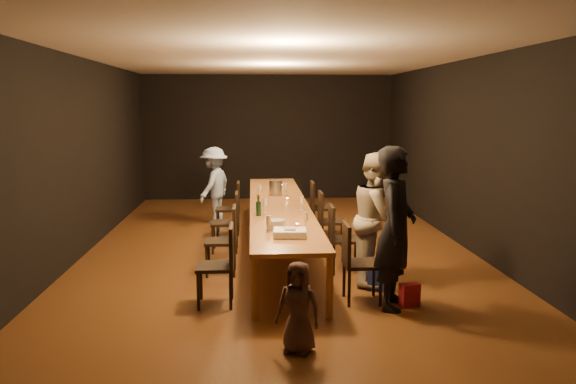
{
  "coord_description": "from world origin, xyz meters",
  "views": [
    {
      "loc": [
        -0.42,
        -8.64,
        2.28
      ],
      "look_at": [
        0.11,
        -0.43,
        1.0
      ],
      "focal_mm": 35.0,
      "sensor_mm": 36.0,
      "label": 1
    }
  ],
  "objects": [
    {
      "name": "woman_tan",
      "position": [
        1.18,
        -1.72,
        0.85
      ],
      "size": [
        0.88,
        0.99,
        1.69
      ],
      "primitive_type": "imported",
      "rotation": [
        0.0,
        0.0,
        1.24
      ],
      "color": "#BCAB8D",
      "rests_on": "ground"
    },
    {
      "name": "wineglass_5",
      "position": [
        0.16,
        0.81,
        0.85
      ],
      "size": [
        0.06,
        0.06,
        0.21
      ],
      "primitive_type": null,
      "color": "silver",
      "rests_on": "table"
    },
    {
      "name": "gift_bag_blue",
      "position": [
        1.15,
        -2.01,
        0.16
      ],
      "size": [
        0.31,
        0.26,
        0.32
      ],
      "primitive_type": "cube",
      "rotation": [
        0.0,
        0.0,
        -0.41
      ],
      "color": "#223594",
      "rests_on": "ground"
    },
    {
      "name": "birthday_cake",
      "position": [
        0.02,
        -2.24,
        0.79
      ],
      "size": [
        0.41,
        0.34,
        0.09
      ],
      "rotation": [
        0.0,
        0.0,
        -0.09
      ],
      "color": "white",
      "rests_on": "table"
    },
    {
      "name": "table",
      "position": [
        0.0,
        0.0,
        0.7
      ],
      "size": [
        0.9,
        6.0,
        0.75
      ],
      "color": "#9C552D",
      "rests_on": "ground"
    },
    {
      "name": "chair_right_2",
      "position": [
        0.85,
        0.0,
        0.47
      ],
      "size": [
        0.42,
        0.42,
        0.93
      ],
      "primitive_type": null,
      "rotation": [
        0.0,
        0.0,
        -1.57
      ],
      "color": "black",
      "rests_on": "ground"
    },
    {
      "name": "chair_left_0",
      "position": [
        -0.85,
        -2.4,
        0.47
      ],
      "size": [
        0.42,
        0.42,
        0.93
      ],
      "primitive_type": null,
      "rotation": [
        0.0,
        0.0,
        1.57
      ],
      "color": "black",
      "rests_on": "ground"
    },
    {
      "name": "wineglass_0",
      "position": [
        -0.22,
        -1.98,
        0.85
      ],
      "size": [
        0.06,
        0.06,
        0.21
      ],
      "primitive_type": null,
      "color": "beige",
      "rests_on": "table"
    },
    {
      "name": "plate_stack",
      "position": [
        -0.13,
        -1.86,
        0.81
      ],
      "size": [
        0.25,
        0.25,
        0.12
      ],
      "primitive_type": "cylinder",
      "rotation": [
        0.0,
        0.0,
        -0.15
      ],
      "color": "silver",
      "rests_on": "table"
    },
    {
      "name": "chair_right_3",
      "position": [
        0.85,
        1.2,
        0.47
      ],
      "size": [
        0.42,
        0.42,
        0.93
      ],
      "primitive_type": null,
      "rotation": [
        0.0,
        0.0,
        -1.57
      ],
      "color": "black",
      "rests_on": "ground"
    },
    {
      "name": "wineglass_2",
      "position": [
        -0.23,
        -0.73,
        0.85
      ],
      "size": [
        0.06,
        0.06,
        0.21
      ],
      "primitive_type": null,
      "color": "silver",
      "rests_on": "table"
    },
    {
      "name": "chair_right_0",
      "position": [
        0.85,
        -2.4,
        0.47
      ],
      "size": [
        0.42,
        0.42,
        0.93
      ],
      "primitive_type": null,
      "rotation": [
        0.0,
        0.0,
        -1.57
      ],
      "color": "black",
      "rests_on": "ground"
    },
    {
      "name": "chair_left_3",
      "position": [
        -0.85,
        1.2,
        0.47
      ],
      "size": [
        0.42,
        0.42,
        0.93
      ],
      "primitive_type": null,
      "rotation": [
        0.0,
        0.0,
        1.57
      ],
      "color": "black",
      "rests_on": "ground"
    },
    {
      "name": "tealight_far",
      "position": [
        0.15,
        1.86,
        0.77
      ],
      "size": [
        0.05,
        0.05,
        0.03
      ],
      "primitive_type": "cylinder",
      "color": "#B2B7B2",
      "rests_on": "table"
    },
    {
      "name": "ground",
      "position": [
        0.0,
        0.0,
        0.0
      ],
      "size": [
        10.0,
        10.0,
        0.0
      ],
      "primitive_type": "plane",
      "color": "#4A2412",
      "rests_on": "ground"
    },
    {
      "name": "child",
      "position": [
        -0.01,
        -3.71,
        0.43
      ],
      "size": [
        0.5,
        0.42,
        0.86
      ],
      "primitive_type": "imported",
      "rotation": [
        0.0,
        0.0,
        -0.42
      ],
      "color": "#462D27",
      "rests_on": "ground"
    },
    {
      "name": "champagne_bottle",
      "position": [
        -0.33,
        -0.95,
        0.9
      ],
      "size": [
        0.09,
        0.09,
        0.3
      ],
      "primitive_type": null,
      "rotation": [
        0.0,
        0.0,
        0.38
      ],
      "color": "black",
      "rests_on": "table"
    },
    {
      "name": "chair_left_1",
      "position": [
        -0.85,
        -1.2,
        0.47
      ],
      "size": [
        0.42,
        0.42,
        0.93
      ],
      "primitive_type": null,
      "rotation": [
        0.0,
        0.0,
        1.57
      ],
      "color": "black",
      "rests_on": "ground"
    },
    {
      "name": "tealight_near",
      "position": [
        0.15,
        -1.67,
        0.77
      ],
      "size": [
        0.05,
        0.05,
        0.03
      ],
      "primitive_type": "cylinder",
      "color": "#B2B7B2",
      "rests_on": "table"
    },
    {
      "name": "wineglass_3",
      "position": [
        0.31,
        -0.55,
        0.85
      ],
      "size": [
        0.06,
        0.06,
        0.21
      ],
      "primitive_type": null,
      "color": "beige",
      "rests_on": "table"
    },
    {
      "name": "ice_bucket",
      "position": [
        -0.01,
        0.92,
        0.87
      ],
      "size": [
        0.28,
        0.28,
        0.25
      ],
      "primitive_type": "cylinder",
      "rotation": [
        0.0,
        0.0,
        -0.27
      ],
      "color": "#ADADB2",
      "rests_on": "table"
    },
    {
      "name": "room_shell",
      "position": [
        0.0,
        0.0,
        2.08
      ],
      "size": [
        6.04,
        10.04,
        3.02
      ],
      "color": "black",
      "rests_on": "ground"
    },
    {
      "name": "gift_bag_red",
      "position": [
        1.37,
        -2.59,
        0.13
      ],
      "size": [
        0.24,
        0.17,
        0.26
      ],
      "primitive_type": "cube",
      "rotation": [
        0.0,
        0.0,
        0.27
      ],
      "color": "red",
      "rests_on": "ground"
    },
    {
      "name": "woman_birthday",
      "position": [
        1.18,
        -2.61,
        0.92
      ],
      "size": [
        0.66,
        0.79,
        1.84
      ],
      "primitive_type": "imported",
      "rotation": [
        0.0,
        0.0,
        1.17
      ],
      "color": "black",
      "rests_on": "ground"
    },
    {
      "name": "wineglass_4",
      "position": [
        -0.29,
        0.63,
        0.85
      ],
      "size": [
        0.06,
        0.06,
        0.21
      ],
      "primitive_type": null,
      "color": "silver",
      "rests_on": "table"
    },
    {
      "name": "chair_right_1",
      "position": [
        0.85,
        -1.2,
        0.47
      ],
      "size": [
        0.42,
        0.42,
        0.93
      ],
      "primitive_type": null,
      "rotation": [
        0.0,
        0.0,
        -1.57
      ],
      "color": "black",
      "rests_on": "ground"
    },
    {
      "name": "chair_left_2",
      "position": [
        -0.85,
        0.0,
        0.47
      ],
      "size": [
        0.42,
        0.42,
        0.93
      ],
      "primitive_type": null,
      "rotation": [
        0.0,
        0.0,
        1.57
      ],
      "color": "black",
      "rests_on": "ground"
    },
    {
      "name": "tealight_mid",
      "position": [
        0.15,
        0.3,
        0.77
      ],
      "size": [
        0.05,
        0.05,
        0.03
      ],
      "primitive_type": "cylinder",
      "color": "#B2B7B2",
      "rests_on": "table"
    },
    {
      "name": "man_blue",
      "position": [
        -1.15,
        2.21,
        0.74
      ],
      "size": [
        0.89,
        1.09,
        1.48
      ],
      "primitive_type": "imported",
      "rotation": [
        0.0,
        0.0,
        -1.99
      ],
      "color": "#87A1D1",
      "rests_on": "ground"
    },
    {
      "name": "wineglass_1",
      "position": [
        0.24,
        -1.8,
        0.85
      ],
      "size": [
        0.06,
        0.06,
        0.21
      ],
      "primitive_type": null,
      "color": "beige",
      "rests_on": "table"
    }
  ]
}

